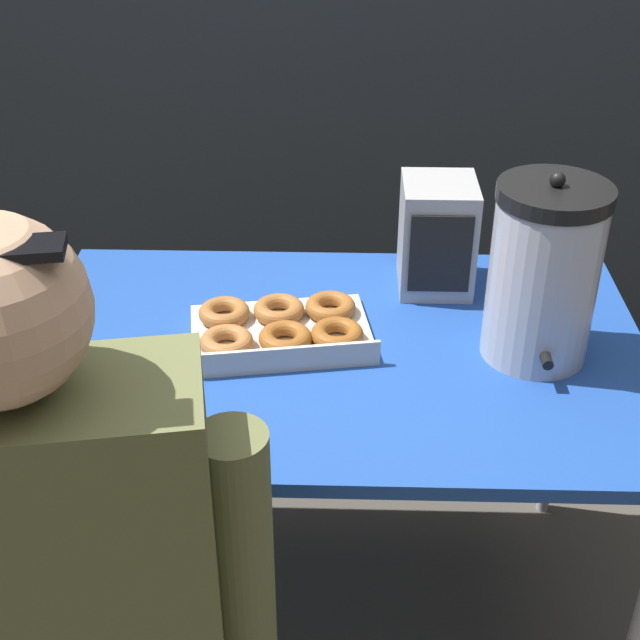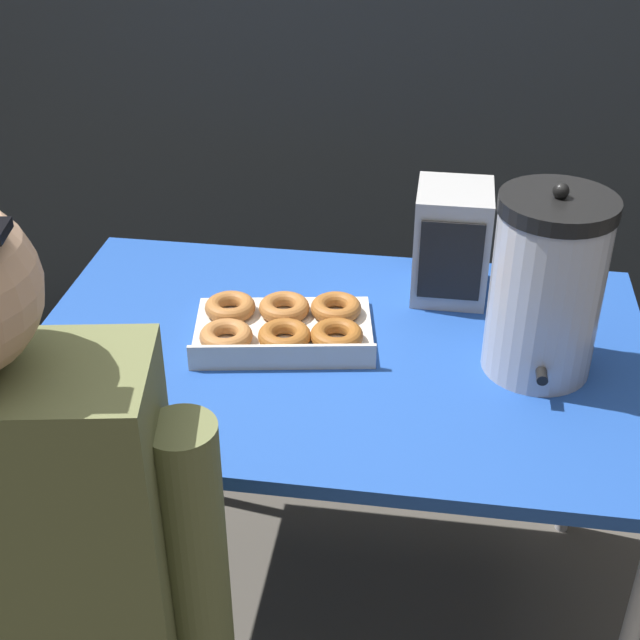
% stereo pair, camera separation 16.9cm
% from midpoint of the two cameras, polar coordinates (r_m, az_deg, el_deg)
% --- Properties ---
extents(ground_plane, '(12.00, 12.00, 0.00)m').
position_cam_midpoint_polar(ground_plane, '(2.22, -1.39, -17.96)').
color(ground_plane, '#4C473F').
extents(folding_table, '(1.20, 0.79, 0.74)m').
position_cam_midpoint_polar(folding_table, '(1.75, -1.68, -3.19)').
color(folding_table, '#1E479E').
rests_on(folding_table, ground).
extents(donut_box, '(0.38, 0.29, 0.05)m').
position_cam_midpoint_polar(donut_box, '(1.74, -5.29, -0.64)').
color(donut_box, beige).
rests_on(donut_box, folding_table).
extents(coffee_urn, '(0.20, 0.23, 0.37)m').
position_cam_midpoint_polar(coffee_urn, '(1.65, 11.29, 2.87)').
color(coffee_urn, '#B7B7BC').
rests_on(coffee_urn, folding_table).
extents(cell_phone, '(0.08, 0.14, 0.01)m').
position_cam_midpoint_polar(cell_phone, '(1.58, -16.29, -6.50)').
color(cell_phone, black).
rests_on(cell_phone, folding_table).
extents(space_heater, '(0.15, 0.17, 0.24)m').
position_cam_midpoint_polar(space_heater, '(1.88, 4.95, 5.33)').
color(space_heater, '#9E9E9E').
rests_on(space_heater, folding_table).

